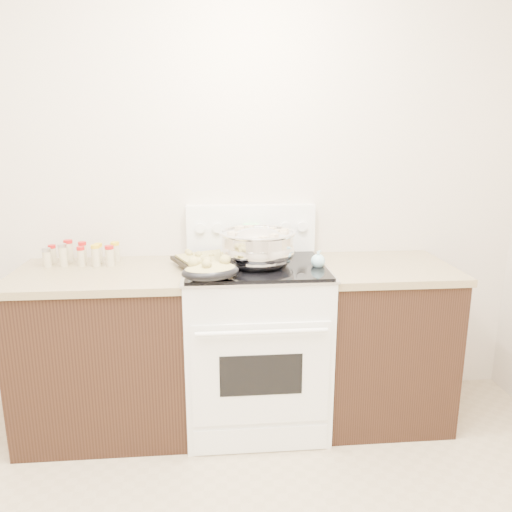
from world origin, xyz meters
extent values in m
cube|color=beige|center=(0.00, 1.77, 1.35)|extent=(4.00, 0.05, 2.70)
cube|color=black|center=(-0.48, 1.43, 0.44)|extent=(0.90, 0.64, 0.88)
cube|color=brown|center=(-0.48, 1.43, 0.90)|extent=(0.93, 0.67, 0.04)
cube|color=black|center=(1.08, 1.43, 0.44)|extent=(0.70, 0.64, 0.88)
cube|color=brown|center=(1.08, 1.43, 0.90)|extent=(0.73, 0.67, 0.04)
cube|color=white|center=(0.35, 1.42, 0.46)|extent=(0.76, 0.66, 0.92)
cube|color=white|center=(0.35, 1.08, 0.45)|extent=(0.70, 0.01, 0.55)
cube|color=black|center=(0.35, 1.08, 0.46)|extent=(0.42, 0.01, 0.22)
cylinder|color=white|center=(0.35, 1.04, 0.70)|extent=(0.65, 0.02, 0.02)
cube|color=white|center=(0.35, 1.09, 0.08)|extent=(0.70, 0.01, 0.14)
cube|color=silver|center=(0.35, 1.42, 0.93)|extent=(0.78, 0.68, 0.01)
cube|color=black|center=(0.35, 1.42, 0.94)|extent=(0.74, 0.64, 0.01)
cube|color=white|center=(0.35, 1.72, 1.08)|extent=(0.76, 0.07, 0.28)
cylinder|color=white|center=(0.05, 1.67, 1.10)|extent=(0.06, 0.02, 0.06)
cylinder|color=white|center=(0.15, 1.67, 1.10)|extent=(0.06, 0.02, 0.06)
cylinder|color=white|center=(0.55, 1.67, 1.10)|extent=(0.06, 0.02, 0.06)
cylinder|color=white|center=(0.65, 1.67, 1.10)|extent=(0.06, 0.02, 0.06)
cube|color=#19E533|center=(0.35, 1.67, 1.10)|extent=(0.09, 0.00, 0.04)
cube|color=silver|center=(0.27, 1.67, 1.10)|extent=(0.05, 0.00, 0.05)
cube|color=silver|center=(0.43, 1.67, 1.10)|extent=(0.05, 0.00, 0.05)
ellipsoid|color=silver|center=(0.36, 1.40, 1.02)|extent=(0.42, 0.42, 0.24)
cylinder|color=silver|center=(0.36, 1.40, 0.95)|extent=(0.22, 0.22, 0.01)
torus|color=silver|center=(0.36, 1.40, 1.12)|extent=(0.41, 0.41, 0.02)
cylinder|color=silver|center=(0.36, 1.40, 1.05)|extent=(0.39, 0.39, 0.14)
cylinder|color=brown|center=(0.36, 1.40, 1.11)|extent=(0.36, 0.36, 0.00)
cube|color=#C7B393|center=(0.51, 1.43, 1.12)|extent=(0.05, 0.05, 0.03)
cube|color=#C7B393|center=(0.51, 1.39, 1.12)|extent=(0.04, 0.04, 0.02)
cube|color=#C7B393|center=(0.47, 1.43, 1.12)|extent=(0.04, 0.04, 0.03)
cube|color=#C7B393|center=(0.41, 1.53, 1.12)|extent=(0.04, 0.04, 0.02)
cube|color=#C7B393|center=(0.31, 1.33, 1.12)|extent=(0.04, 0.04, 0.03)
cube|color=#C7B393|center=(0.30, 1.35, 1.12)|extent=(0.04, 0.04, 0.03)
cube|color=#C7B393|center=(0.33, 1.54, 1.12)|extent=(0.05, 0.05, 0.03)
cube|color=#C7B393|center=(0.44, 1.30, 1.12)|extent=(0.05, 0.05, 0.03)
cube|color=#C7B393|center=(0.45, 1.50, 1.12)|extent=(0.04, 0.04, 0.03)
cube|color=#C7B393|center=(0.22, 1.38, 1.12)|extent=(0.04, 0.04, 0.03)
cube|color=#C7B393|center=(0.25, 1.38, 1.12)|extent=(0.04, 0.04, 0.02)
cube|color=#C7B393|center=(0.38, 1.25, 1.12)|extent=(0.05, 0.05, 0.03)
cube|color=#C7B393|center=(0.29, 1.40, 1.12)|extent=(0.05, 0.05, 0.03)
cube|color=#C7B393|center=(0.27, 1.53, 1.12)|extent=(0.05, 0.05, 0.03)
ellipsoid|color=black|center=(0.11, 1.14, 0.98)|extent=(0.33, 0.27, 0.08)
ellipsoid|color=tan|center=(0.11, 1.14, 1.00)|extent=(0.30, 0.25, 0.06)
sphere|color=tan|center=(0.09, 1.18, 1.03)|extent=(0.04, 0.04, 0.04)
sphere|color=tan|center=(0.09, 1.10, 1.03)|extent=(0.05, 0.05, 0.05)
sphere|color=tan|center=(0.05, 1.16, 1.03)|extent=(0.04, 0.04, 0.04)
sphere|color=tan|center=(0.03, 1.19, 1.03)|extent=(0.04, 0.04, 0.04)
sphere|color=tan|center=(0.19, 1.19, 1.03)|extent=(0.04, 0.04, 0.04)
sphere|color=tan|center=(0.18, 1.16, 1.03)|extent=(0.05, 0.05, 0.05)
sphere|color=tan|center=(0.02, 1.18, 1.03)|extent=(0.04, 0.04, 0.04)
sphere|color=tan|center=(0.03, 1.15, 1.03)|extent=(0.06, 0.06, 0.06)
cube|color=black|center=(0.13, 1.50, 0.95)|extent=(0.50, 0.44, 0.02)
cube|color=tan|center=(0.13, 1.50, 0.97)|extent=(0.45, 0.38, 0.02)
sphere|color=tan|center=(0.04, 1.50, 0.98)|extent=(0.04, 0.04, 0.04)
sphere|color=tan|center=(0.11, 1.50, 0.98)|extent=(0.03, 0.03, 0.03)
sphere|color=tan|center=(0.07, 1.41, 0.98)|extent=(0.04, 0.04, 0.04)
sphere|color=tan|center=(0.27, 1.51, 0.98)|extent=(0.04, 0.04, 0.04)
sphere|color=tan|center=(0.27, 1.41, 0.98)|extent=(0.03, 0.03, 0.03)
sphere|color=tan|center=(-0.02, 1.58, 0.98)|extent=(0.03, 0.03, 0.03)
sphere|color=tan|center=(-0.01, 1.53, 0.98)|extent=(0.04, 0.04, 0.04)
sphere|color=tan|center=(0.23, 1.53, 0.98)|extent=(0.04, 0.04, 0.04)
sphere|color=tan|center=(0.22, 1.42, 0.98)|extent=(0.04, 0.04, 0.04)
sphere|color=tan|center=(0.21, 1.49, 0.98)|extent=(0.04, 0.04, 0.04)
cylinder|color=tan|center=(0.25, 1.41, 0.95)|extent=(0.13, 0.21, 0.01)
sphere|color=tan|center=(0.20, 1.31, 0.96)|extent=(0.04, 0.04, 0.04)
sphere|color=#95CDDE|center=(0.68, 1.34, 0.97)|extent=(0.08, 0.08, 0.08)
cylinder|color=#95CDDE|center=(0.71, 1.45, 1.00)|extent=(0.08, 0.24, 0.07)
cylinder|color=#BFB28C|center=(-0.78, 1.63, 0.96)|extent=(0.04, 0.04, 0.09)
cylinder|color=#B21414|center=(-0.78, 1.63, 1.01)|extent=(0.04, 0.04, 0.02)
cylinder|color=#BFB28C|center=(-0.69, 1.64, 0.98)|extent=(0.05, 0.05, 0.11)
cylinder|color=#B21414|center=(-0.69, 1.64, 1.04)|extent=(0.05, 0.05, 0.02)
cylinder|color=#BFB28C|center=(-0.61, 1.63, 0.97)|extent=(0.04, 0.04, 0.10)
cylinder|color=#B21414|center=(-0.61, 1.63, 1.03)|extent=(0.04, 0.04, 0.02)
cylinder|color=#BFB28C|center=(-0.53, 1.63, 0.97)|extent=(0.04, 0.04, 0.09)
cylinder|color=gold|center=(-0.53, 1.63, 1.02)|extent=(0.05, 0.05, 0.02)
cylinder|color=#BFB28C|center=(-0.43, 1.63, 0.97)|extent=(0.05, 0.05, 0.10)
cylinder|color=gold|center=(-0.43, 1.63, 1.03)|extent=(0.05, 0.05, 0.02)
cylinder|color=#BFB28C|center=(-0.79, 1.55, 0.96)|extent=(0.04, 0.04, 0.09)
cylinder|color=#B2B2B7|center=(-0.79, 1.55, 1.01)|extent=(0.05, 0.05, 0.02)
cylinder|color=#BFB28C|center=(-0.70, 1.55, 0.97)|extent=(0.04, 0.04, 0.11)
cylinder|color=#B2B2B7|center=(-0.70, 1.55, 1.04)|extent=(0.05, 0.05, 0.02)
cylinder|color=#BFB28C|center=(-0.60, 1.55, 0.97)|extent=(0.04, 0.04, 0.09)
cylinder|color=#B21414|center=(-0.60, 1.55, 1.02)|extent=(0.04, 0.04, 0.02)
cylinder|color=#BFB28C|center=(-0.52, 1.53, 0.97)|extent=(0.04, 0.04, 0.10)
cylinder|color=gold|center=(-0.52, 1.53, 1.03)|extent=(0.05, 0.05, 0.02)
cylinder|color=#BFB28C|center=(-0.45, 1.54, 0.97)|extent=(0.05, 0.05, 0.10)
cylinder|color=#B21414|center=(-0.45, 1.54, 1.02)|extent=(0.05, 0.05, 0.02)
camera|label=1|loc=(0.12, -1.19, 1.64)|focal=35.00mm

